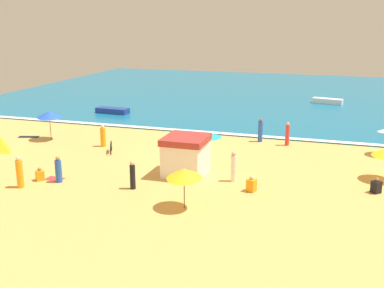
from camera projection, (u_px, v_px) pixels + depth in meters
ground_plane at (187, 154)px, 32.71m from camera, size 60.00×60.00×0.00m
ocean_water at (257, 94)px, 58.44m from camera, size 60.00×44.00×0.10m
wave_breaker_foam at (211, 132)px, 38.48m from camera, size 57.00×0.70×0.01m
lifeguard_cabana at (186, 155)px, 28.15m from camera, size 2.53×2.78×2.40m
beach_umbrella_0 at (49, 114)px, 36.05m from camera, size 2.66×2.66×2.36m
beach_umbrella_1 at (206, 135)px, 31.04m from camera, size 2.43×2.42×1.93m
beach_umbrella_5 at (184, 173)px, 22.95m from camera, size 1.93×1.96×2.17m
parked_bicycle at (111, 147)px, 33.08m from camera, size 0.82×1.68×0.76m
beachgoer_0 at (20, 173)px, 26.08m from camera, size 0.47×0.47×1.83m
beachgoer_1 at (133, 175)px, 25.88m from camera, size 0.43×0.43×1.63m
beachgoer_2 at (260, 131)px, 35.79m from camera, size 0.45×0.45×1.83m
beachgoer_3 at (58, 170)px, 26.96m from camera, size 0.50×0.50×1.56m
beachgoer_4 at (376, 186)px, 25.39m from camera, size 0.62×0.62×0.87m
beachgoer_5 at (252, 185)px, 25.61m from camera, size 0.57×0.57×0.92m
beachgoer_6 at (234, 167)px, 27.07m from camera, size 0.45×0.45×1.81m
beachgoer_7 at (40, 175)px, 27.37m from camera, size 0.62×0.62×0.79m
beachgoer_8 at (103, 137)px, 34.49m from camera, size 0.47×0.47×1.63m
beachgoer_9 at (287, 134)px, 34.74m from camera, size 0.39×0.39×1.77m
beach_towel_0 at (55, 179)px, 27.66m from camera, size 1.14×0.80×0.01m
beach_towel_1 at (29, 137)px, 37.42m from camera, size 1.77×1.10×0.01m
small_boat_0 at (328, 101)px, 51.30m from camera, size 3.33×1.57×0.57m
small_boat_1 at (113, 110)px, 46.20m from camera, size 3.36×1.38×0.52m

